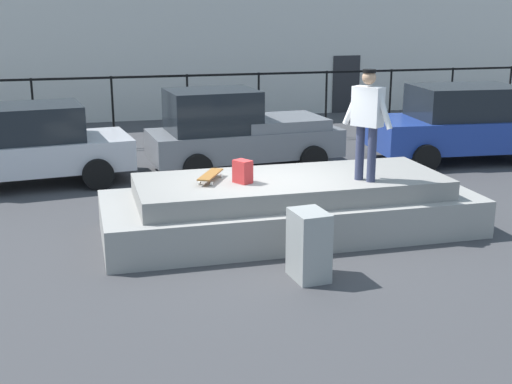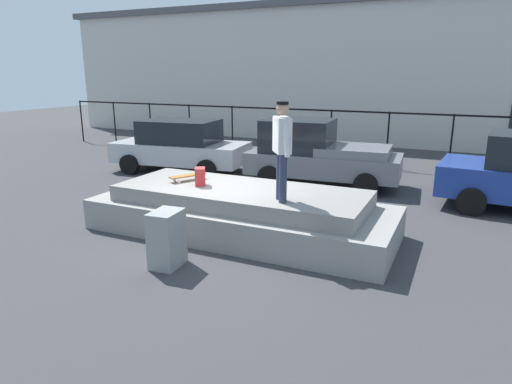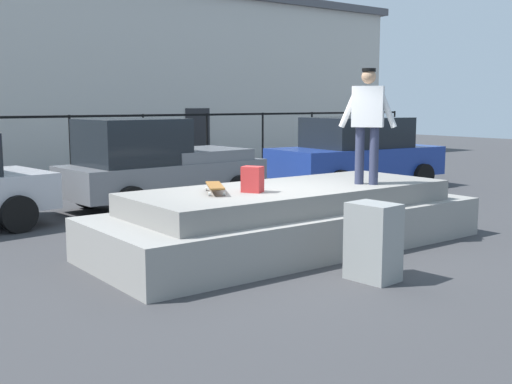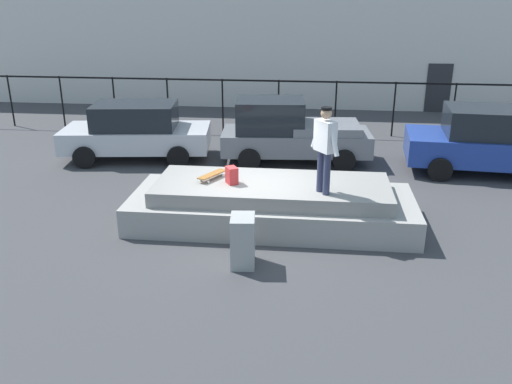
% 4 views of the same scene
% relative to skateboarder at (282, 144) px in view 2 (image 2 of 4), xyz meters
% --- Properties ---
extents(ground_plane, '(60.00, 60.00, 0.00)m').
position_rel_skateboarder_xyz_m(ground_plane, '(-1.51, 0.36, -1.97)').
color(ground_plane, '#38383A').
extents(concrete_ledge, '(6.17, 2.38, 0.94)m').
position_rel_skateboarder_xyz_m(concrete_ledge, '(-1.08, 0.51, -1.54)').
color(concrete_ledge, gray).
rests_on(concrete_ledge, ground_plane).
extents(skateboarder, '(0.59, 0.78, 1.77)m').
position_rel_skateboarder_xyz_m(skateboarder, '(0.00, 0.00, 0.00)').
color(skateboarder, '#2D334C').
rests_on(skateboarder, concrete_ledge).
extents(skateboard, '(0.56, 0.81, 0.12)m').
position_rel_skateboarder_xyz_m(skateboard, '(-2.41, 0.60, -0.94)').
color(skateboard, brown).
rests_on(skateboard, concrete_ledge).
extents(backpack, '(0.31, 0.34, 0.37)m').
position_rel_skateboarder_xyz_m(backpack, '(-1.94, 0.36, -0.85)').
color(backpack, red).
rests_on(backpack, concrete_ledge).
extents(car_silver_sedan_near, '(4.54, 2.51, 1.68)m').
position_rel_skateboarder_xyz_m(car_silver_sedan_near, '(-5.55, 4.91, -1.12)').
color(car_silver_sedan_near, '#B7B7BC').
rests_on(car_silver_sedan_near, ground_plane).
extents(car_grey_pickup_mid, '(4.44, 2.21, 1.87)m').
position_rel_skateboarder_xyz_m(car_grey_pickup_mid, '(-0.92, 5.06, -1.06)').
color(car_grey_pickup_mid, slate).
rests_on(car_grey_pickup_mid, ground_plane).
extents(utility_box, '(0.49, 0.64, 0.97)m').
position_rel_skateboarder_xyz_m(utility_box, '(-1.46, -1.50, -1.49)').
color(utility_box, gray).
rests_on(utility_box, ground_plane).
extents(fence_row, '(24.06, 0.06, 1.90)m').
position_rel_skateboarder_xyz_m(fence_row, '(-1.51, 8.44, -0.67)').
color(fence_row, black).
rests_on(fence_row, ground_plane).
extents(warehouse_building, '(32.45, 7.36, 6.31)m').
position_rel_skateboarder_xyz_m(warehouse_building, '(-1.51, 16.27, 1.19)').
color(warehouse_building, beige).
rests_on(warehouse_building, ground_plane).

